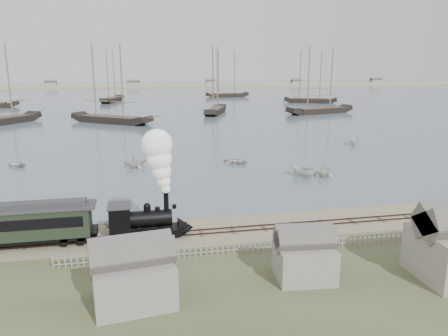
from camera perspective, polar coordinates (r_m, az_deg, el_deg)
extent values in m
plane|color=gray|center=(42.95, 1.90, -7.07)|extent=(600.00, 600.00, 0.00)
cube|color=#4D606F|center=(209.84, -8.98, 9.27)|extent=(600.00, 336.00, 0.06)
cube|color=#35241D|center=(40.65, 2.72, -8.15)|extent=(120.00, 0.08, 0.12)
cube|color=#35241D|center=(41.55, 2.38, -7.65)|extent=(120.00, 0.08, 0.12)
cube|color=#44352B|center=(41.13, 2.55, -7.99)|extent=(120.00, 1.80, 0.06)
cube|color=tan|center=(289.64, -9.74, 10.38)|extent=(500.00, 20.00, 1.80)
cube|color=black|center=(39.80, -9.60, -7.88)|extent=(6.74, 1.98, 0.25)
cylinder|color=black|center=(39.45, -10.24, -6.57)|extent=(4.17, 1.49, 1.49)
cube|color=black|center=(39.42, -13.44, -6.44)|extent=(1.79, 2.18, 2.28)
cube|color=#323235|center=(39.04, -13.54, -4.80)|extent=(1.98, 2.38, 0.12)
cylinder|color=black|center=(39.08, -7.55, -4.59)|extent=(0.44, 0.44, 1.59)
sphere|color=black|center=(39.07, -10.02, -4.96)|extent=(0.63, 0.63, 0.63)
cone|color=black|center=(40.03, -5.01, -7.76)|extent=(1.39, 1.98, 1.98)
cube|color=black|center=(39.23, -6.52, -5.01)|extent=(0.35, 0.35, 0.35)
cube|color=black|center=(41.19, -25.82, -8.37)|extent=(13.72, 2.25, 0.34)
cube|color=black|center=(40.73, -26.02, -6.57)|extent=(12.74, 2.45, 2.45)
cube|color=black|center=(39.52, -26.50, -6.85)|extent=(11.76, 0.06, 0.88)
cube|color=black|center=(41.79, -25.65, -5.68)|extent=(11.76, 0.06, 0.88)
cube|color=#323235|center=(40.34, -26.21, -4.87)|extent=(13.72, 2.65, 0.18)
cube|color=#323235|center=(40.25, -26.25, -4.47)|extent=(12.25, 1.18, 0.44)
imported|color=silver|center=(41.96, -12.51, -7.28)|extent=(4.67, 5.13, 0.87)
imported|color=silver|center=(65.77, -11.56, 0.85)|extent=(4.00, 4.27, 1.81)
imported|color=silver|center=(60.09, 10.13, -0.44)|extent=(4.05, 3.26, 1.49)
imported|color=silver|center=(66.99, 1.59, 0.91)|extent=(4.56, 4.77, 0.80)
imported|color=silver|center=(61.12, 12.96, -0.22)|extent=(4.36, 4.39, 1.75)
imported|color=silver|center=(85.77, 16.56, 3.38)|extent=(4.04, 3.34, 1.50)
imported|color=silver|center=(72.34, -25.57, 0.48)|extent=(4.06, 4.14, 0.70)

